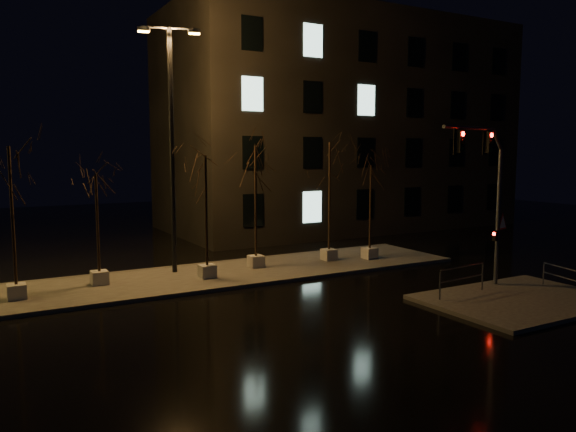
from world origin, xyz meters
TOP-DOWN VIEW (x-y plane):
  - ground at (0.00, 0.00)m, footprint 90.00×90.00m
  - median at (0.00, 6.00)m, footprint 22.00×5.00m
  - sidewalk_corner at (7.50, -3.50)m, footprint 7.00×5.00m
  - building at (14.00, 18.00)m, footprint 25.00×12.00m
  - tree_0 at (-8.85, 5.60)m, footprint 1.80×1.80m
  - tree_1 at (-5.71, 6.47)m, footprint 1.80×1.80m
  - tree_2 at (-1.40, 5.47)m, footprint 1.80×1.80m
  - tree_3 at (1.41, 6.39)m, footprint 1.80×1.80m
  - tree_4 at (5.37, 6.16)m, footprint 1.80×1.80m
  - tree_5 at (7.40, 5.47)m, footprint 1.80×1.80m
  - traffic_signal_mast at (7.51, -1.76)m, footprint 5.06×1.35m
  - streetlight_main at (-2.28, 7.23)m, footprint 2.65×1.10m
  - guard_rail_a at (5.96, -2.07)m, footprint 2.54×0.29m
  - guard_rail_b at (9.91, -3.47)m, footprint 0.46×1.91m

SIDE VIEW (x-z plane):
  - ground at x=0.00m, z-range 0.00..0.00m
  - median at x=0.00m, z-range 0.00..0.15m
  - sidewalk_corner at x=7.50m, z-range 0.00..0.15m
  - guard_rail_b at x=9.91m, z-range 0.28..1.21m
  - guard_rail_a at x=5.96m, z-range 0.32..1.42m
  - tree_1 at x=-5.71m, z-range 1.35..5.98m
  - tree_5 at x=7.40m, z-range 1.41..6.28m
  - tree_2 at x=-1.40m, z-range 1.55..6.97m
  - traffic_signal_mast at x=7.51m, z-range 1.14..7.49m
  - tree_0 at x=-8.85m, z-range 1.64..7.41m
  - tree_3 at x=1.41m, z-range 1.66..7.52m
  - tree_4 at x=5.37m, z-range 1.71..7.74m
  - streetlight_main at x=-2.28m, z-range 0.98..11.76m
  - building at x=14.00m, z-range 0.00..15.00m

